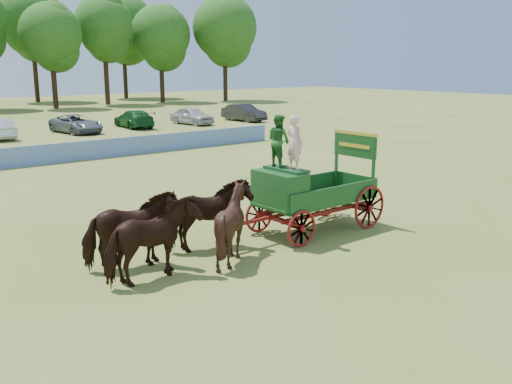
# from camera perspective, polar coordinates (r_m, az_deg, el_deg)

# --- Properties ---
(ground) EXTENTS (160.00, 160.00, 0.00)m
(ground) POSITION_cam_1_polar(r_m,az_deg,el_deg) (18.43, 8.64, -3.74)
(ground) COLOR olive
(ground) RESTS_ON ground
(horse_lead_left) EXTENTS (2.49, 1.32, 2.02)m
(horse_lead_left) POSITION_cam_1_polar(r_m,az_deg,el_deg) (13.98, -10.34, -4.85)
(horse_lead_left) COLOR black
(horse_lead_left) RESTS_ON ground
(horse_lead_right) EXTENTS (2.57, 1.58, 2.02)m
(horse_lead_right) POSITION_cam_1_polar(r_m,az_deg,el_deg) (14.91, -12.41, -3.82)
(horse_lead_right) COLOR black
(horse_lead_right) RESTS_ON ground
(horse_wheel_left) EXTENTS (1.94, 1.75, 2.03)m
(horse_wheel_left) POSITION_cam_1_polar(r_m,az_deg,el_deg) (15.22, -2.44, -3.17)
(horse_wheel_left) COLOR black
(horse_wheel_left) RESTS_ON ground
(horse_wheel_right) EXTENTS (2.55, 1.48, 2.02)m
(horse_wheel_right) POSITION_cam_1_polar(r_m,az_deg,el_deg) (16.09, -4.80, -2.34)
(horse_wheel_right) COLOR black
(horse_wheel_right) RESTS_ON ground
(farm_dray) EXTENTS (5.99, 2.00, 3.74)m
(farm_dray) POSITION_cam_1_polar(r_m,az_deg,el_deg) (17.36, 4.20, 0.96)
(farm_dray) COLOR maroon
(farm_dray) RESTS_ON ground
(sponsor_banner) EXTENTS (26.00, 0.08, 1.05)m
(sponsor_banner) POSITION_cam_1_polar(r_m,az_deg,el_deg) (32.48, -16.96, 3.97)
(sponsor_banner) COLOR #2048B2
(sponsor_banner) RESTS_ON ground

